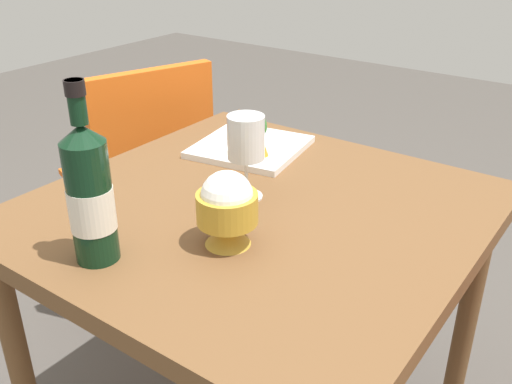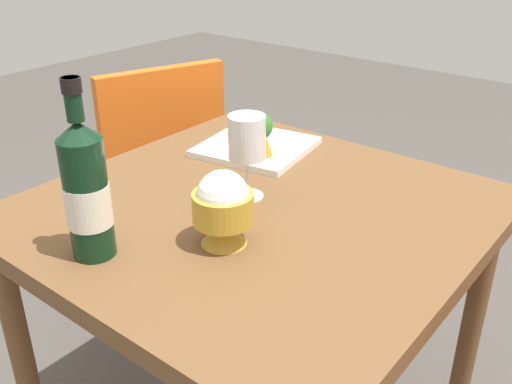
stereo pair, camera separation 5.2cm
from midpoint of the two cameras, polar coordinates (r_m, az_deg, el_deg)
The scene contains 9 objects.
dining_table at distance 1.22m, azimuth -1.22°, elevation -4.96°, with size 0.86×0.86×0.72m.
chair_by_wall at distance 1.90m, azimuth -11.57°, elevation 2.82°, with size 0.51×0.51×0.85m.
wine_bottle at distance 0.99m, azimuth -17.57°, elevation -0.22°, with size 0.08×0.08×0.32m.
wine_glass at distance 1.16m, azimuth -2.29°, elevation 5.19°, with size 0.08×0.08×0.18m.
rice_bowl at distance 1.01m, azimuth -4.34°, elevation -1.55°, with size 0.11×0.11×0.14m.
serving_plate at distance 1.45m, azimuth -1.60°, elevation 4.48°, with size 0.29×0.29×0.02m.
broccoli_floret at distance 1.41m, azimuth -1.32°, elevation 6.42°, with size 0.07×0.07×0.09m.
carrot_garnish_left at distance 1.50m, azimuth -2.68°, elevation 7.00°, with size 0.03×0.03×0.07m.
carrot_garnish_right at distance 1.37m, azimuth -0.59°, elevation 4.60°, with size 0.04×0.04×0.05m.
Camera 1 is at (0.61, -0.85, 1.27)m, focal length 40.41 mm.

